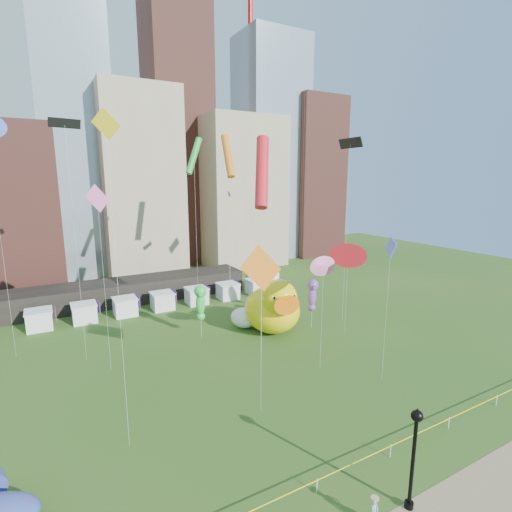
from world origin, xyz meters
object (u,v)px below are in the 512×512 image
small_duck (246,316)px  woman (374,512)px  seahorse_green (201,300)px  seahorse_purple (313,293)px  big_duck (274,307)px  box_truck (265,280)px  lamppost (414,448)px

small_duck → woman: bearing=-128.4°
woman → seahorse_green: bearing=71.0°
seahorse_purple → woman: 27.65m
seahorse_green → small_duck: bearing=18.4°
big_duck → box_truck: 18.34m
seahorse_green → seahorse_purple: size_ratio=1.02×
lamppost → small_duck: bearing=81.4°
lamppost → seahorse_purple: bearing=64.6°
big_duck → small_duck: (-2.16, 2.96, -1.72)m
small_duck → seahorse_green: (-5.78, -0.23, 3.08)m
seahorse_purple → seahorse_green: bearing=-173.8°
small_duck → seahorse_green: 6.56m
big_duck → woman: big_duck is taller
seahorse_green → woman: seahorse_green is taller
seahorse_purple → box_truck: 17.83m
small_duck → seahorse_green: size_ratio=0.72×
small_duck → lamppost: lamppost is taller
big_duck → seahorse_green: 8.51m
small_duck → seahorse_purple: (7.07, -3.93, 3.03)m
seahorse_green → big_duck: bearing=-2.9°
seahorse_purple → box_truck: size_ratio=0.83×
small_duck → woman: small_duck is taller
box_truck → seahorse_green: bearing=-157.3°
lamppost → woman: size_ratio=3.75×
lamppost → box_truck: size_ratio=0.83×
big_duck → seahorse_green: size_ratio=1.53×
big_duck → seahorse_purple: big_duck is taller
seahorse_green → box_truck: bearing=56.0°
seahorse_purple → box_truck: bearing=101.2°
lamppost → box_truck: bearing=70.3°
small_duck → woman: size_ratio=2.72×
box_truck → lamppost: bearing=-126.8°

